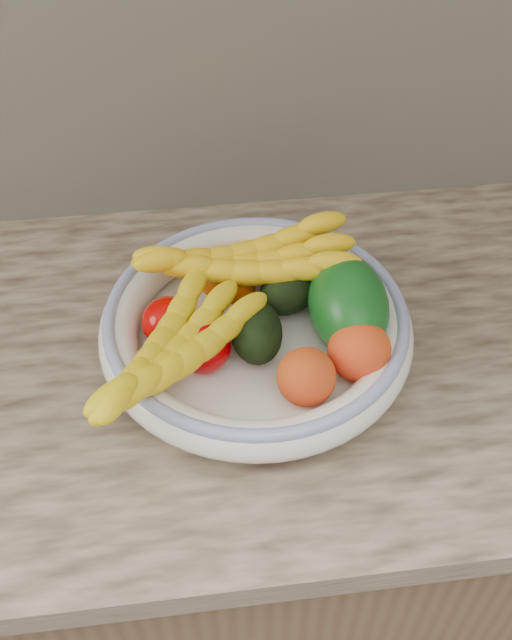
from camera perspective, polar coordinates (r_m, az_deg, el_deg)
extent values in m
cube|color=brown|center=(1.32, -0.11, -15.47)|extent=(2.40, 0.62, 0.86)
cube|color=tan|center=(0.95, -0.15, -2.48)|extent=(2.44, 0.66, 0.04)
cube|color=beige|center=(1.04, -2.40, 20.73)|extent=(2.40, 0.02, 0.50)
cylinder|color=white|center=(0.92, 0.00, -2.25)|extent=(0.13, 0.13, 0.02)
cylinder|color=white|center=(0.91, 0.00, -1.66)|extent=(0.32, 0.32, 0.01)
torus|color=white|center=(0.89, 0.00, -0.54)|extent=(0.39, 0.39, 0.05)
torus|color=#3A4CA5|center=(0.87, 0.00, 0.46)|extent=(0.37, 0.37, 0.02)
ellipsoid|color=orange|center=(0.94, -3.03, 3.12)|extent=(0.05, 0.05, 0.05)
ellipsoid|color=#E95604|center=(0.97, 0.48, 4.79)|extent=(0.06, 0.06, 0.05)
ellipsoid|color=#FE5F05|center=(0.93, -1.55, 2.67)|extent=(0.05, 0.05, 0.05)
ellipsoid|color=#B70200|center=(0.88, -7.02, -0.13)|extent=(0.09, 0.09, 0.06)
ellipsoid|color=#AE0004|center=(0.85, -4.31, -2.17)|extent=(0.09, 0.09, 0.06)
ellipsoid|color=black|center=(0.86, 0.00, -0.92)|extent=(0.07, 0.09, 0.06)
ellipsoid|color=black|center=(0.92, 2.81, 2.67)|extent=(0.12, 0.11, 0.07)
ellipsoid|color=#0E4B15|center=(0.88, 7.36, 1.19)|extent=(0.13, 0.15, 0.13)
ellipsoid|color=orange|center=(0.81, 4.05, -4.56)|extent=(0.08, 0.08, 0.07)
ellipsoid|color=orange|center=(0.84, 8.26, -2.46)|extent=(0.10, 0.10, 0.07)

